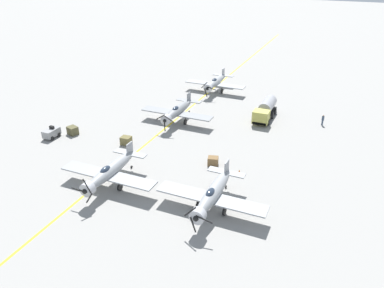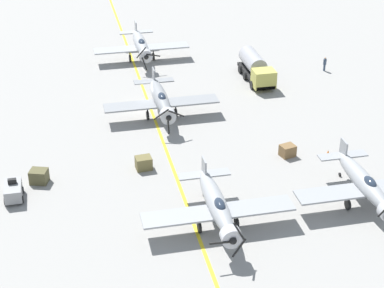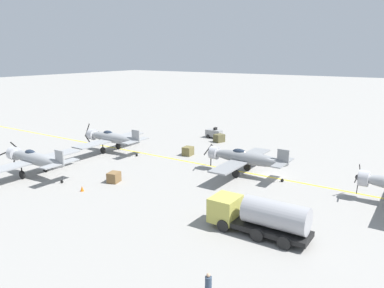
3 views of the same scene
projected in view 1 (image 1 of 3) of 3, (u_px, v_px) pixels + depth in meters
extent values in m
plane|color=gray|center=(180.00, 116.00, 63.66)|extent=(400.00, 400.00, 0.00)
cube|color=yellow|center=(180.00, 116.00, 63.66)|extent=(0.30, 160.00, 0.01)
ellipsoid|color=gray|center=(214.00, 192.00, 39.70)|extent=(1.50, 9.50, 1.42)
cylinder|color=#B7B7BC|center=(198.00, 216.00, 36.06)|extent=(1.57, 0.90, 1.58)
ellipsoid|color=#232D3D|center=(210.00, 193.00, 38.51)|extent=(0.80, 1.70, 0.76)
cube|color=gray|center=(211.00, 198.00, 39.23)|extent=(12.00, 2.10, 0.16)
cube|color=gray|center=(226.00, 172.00, 42.97)|extent=(4.40, 1.10, 0.12)
cube|color=gray|center=(227.00, 167.00, 42.68)|extent=(0.14, 1.30, 1.60)
sphere|color=black|center=(196.00, 219.00, 35.65)|extent=(0.56, 0.56, 0.56)
cube|color=black|center=(190.00, 212.00, 35.56)|extent=(1.26, 0.06, 1.41)
cube|color=black|center=(204.00, 219.00, 35.27)|extent=(1.74, 0.06, 0.48)
cube|color=black|center=(193.00, 225.00, 36.12)|extent=(0.70, 0.06, 1.70)
cylinder|color=black|center=(225.00, 207.00, 38.98)|extent=(0.14, 0.14, 1.26)
cylinder|color=black|center=(224.00, 211.00, 39.26)|extent=(0.22, 0.90, 0.90)
cylinder|color=black|center=(198.00, 200.00, 40.05)|extent=(0.14, 0.14, 1.26)
cylinder|color=black|center=(198.00, 205.00, 40.33)|extent=(0.22, 0.90, 0.90)
cylinder|color=black|center=(226.00, 187.00, 43.94)|extent=(0.12, 0.36, 0.36)
ellipsoid|color=gray|center=(179.00, 110.00, 60.73)|extent=(1.50, 9.50, 1.42)
cylinder|color=#B7B7BC|center=(166.00, 120.00, 57.09)|extent=(1.58, 0.90, 1.58)
ellipsoid|color=#232D3D|center=(176.00, 109.00, 59.55)|extent=(0.80, 1.70, 0.76)
cube|color=gray|center=(177.00, 113.00, 60.26)|extent=(12.00, 2.10, 0.16)
cube|color=gray|center=(189.00, 101.00, 64.01)|extent=(4.40, 1.10, 0.12)
cube|color=gray|center=(189.00, 97.00, 63.72)|extent=(0.14, 1.30, 1.60)
sphere|color=black|center=(165.00, 121.00, 56.68)|extent=(0.56, 0.56, 0.56)
cube|color=black|center=(169.00, 119.00, 56.23)|extent=(1.63, 0.06, 0.91)
cube|color=black|center=(165.00, 126.00, 57.10)|extent=(0.24, 0.06, 1.76)
cube|color=black|center=(160.00, 117.00, 56.73)|extent=(1.54, 0.06, 1.08)
cylinder|color=black|center=(185.00, 118.00, 60.01)|extent=(0.14, 0.14, 1.26)
cylinder|color=black|center=(185.00, 122.00, 60.30)|extent=(0.22, 0.90, 0.90)
cylinder|color=black|center=(169.00, 115.00, 61.08)|extent=(0.14, 0.14, 1.26)
cylinder|color=black|center=(169.00, 119.00, 61.37)|extent=(0.22, 0.90, 0.90)
cylinder|color=black|center=(189.00, 112.00, 64.97)|extent=(0.12, 0.36, 0.36)
ellipsoid|color=#919496|center=(112.00, 170.00, 43.80)|extent=(1.50, 9.50, 1.42)
cylinder|color=#B7B7BC|center=(88.00, 189.00, 40.16)|extent=(1.58, 0.90, 1.58)
ellipsoid|color=#232D3D|center=(105.00, 170.00, 42.62)|extent=(0.80, 1.70, 0.76)
cube|color=#919496|center=(108.00, 175.00, 43.33)|extent=(12.00, 2.10, 0.16)
cube|color=#919496|center=(130.00, 153.00, 47.08)|extent=(4.40, 1.10, 0.12)
cube|color=#919496|center=(130.00, 149.00, 46.79)|extent=(0.14, 1.30, 1.60)
sphere|color=black|center=(85.00, 191.00, 39.75)|extent=(0.56, 0.56, 0.56)
cube|color=black|center=(78.00, 190.00, 40.08)|extent=(1.75, 0.06, 0.22)
cube|color=black|center=(87.00, 186.00, 39.26)|extent=(0.93, 0.06, 1.62)
cube|color=black|center=(89.00, 198.00, 39.92)|extent=(1.06, 0.06, 1.55)
cylinder|color=black|center=(119.00, 183.00, 43.08)|extent=(0.14, 0.14, 1.26)
cylinder|color=black|center=(120.00, 187.00, 43.37)|extent=(0.22, 0.90, 0.90)
cylinder|color=black|center=(98.00, 177.00, 44.15)|extent=(0.14, 0.14, 1.26)
cylinder|color=black|center=(99.00, 182.00, 44.44)|extent=(0.22, 0.90, 0.90)
cylinder|color=black|center=(132.00, 167.00, 48.04)|extent=(0.12, 0.36, 0.36)
ellipsoid|color=#97999C|center=(216.00, 81.00, 74.29)|extent=(1.50, 9.50, 1.42)
cylinder|color=#B7B7BC|center=(208.00, 88.00, 70.65)|extent=(1.58, 0.90, 1.58)
ellipsoid|color=#232D3D|center=(214.00, 80.00, 73.10)|extent=(0.80, 1.70, 0.76)
cube|color=#97999C|center=(215.00, 84.00, 73.82)|extent=(12.00, 2.10, 0.16)
cube|color=#97999C|center=(223.00, 75.00, 77.57)|extent=(4.40, 1.10, 0.12)
cube|color=#97999C|center=(223.00, 72.00, 77.27)|extent=(0.14, 1.30, 1.60)
sphere|color=black|center=(207.00, 89.00, 70.24)|extent=(0.56, 0.56, 0.56)
cube|color=black|center=(206.00, 93.00, 70.71)|extent=(0.65, 0.06, 1.71)
cube|color=black|center=(204.00, 85.00, 70.16)|extent=(1.29, 0.06, 1.38)
cube|color=black|center=(211.00, 88.00, 69.85)|extent=(1.74, 0.06, 0.52)
cylinder|color=black|center=(222.00, 88.00, 73.57)|extent=(0.14, 0.14, 1.26)
cylinder|color=black|center=(222.00, 91.00, 73.86)|extent=(0.22, 0.90, 0.90)
cylinder|color=black|center=(208.00, 86.00, 74.64)|extent=(0.14, 0.14, 1.26)
cylinder|color=black|center=(208.00, 89.00, 74.93)|extent=(0.22, 0.90, 0.90)
cylinder|color=black|center=(223.00, 85.00, 78.53)|extent=(0.12, 0.36, 0.36)
cube|color=black|center=(265.00, 115.00, 62.50)|extent=(2.25, 8.00, 0.40)
cube|color=#B2AD4C|center=(261.00, 117.00, 59.71)|extent=(2.50, 2.08, 2.00)
cylinder|color=#9E9EA3|center=(268.00, 105.00, 62.99)|extent=(2.10, 4.96, 2.10)
cylinder|color=black|center=(268.00, 122.00, 60.10)|extent=(0.30, 1.00, 1.00)
cylinder|color=black|center=(254.00, 120.00, 60.95)|extent=(0.30, 1.00, 1.00)
cylinder|color=black|center=(272.00, 116.00, 62.46)|extent=(0.30, 1.00, 1.00)
cylinder|color=black|center=(259.00, 114.00, 63.30)|extent=(0.30, 1.00, 1.00)
cylinder|color=black|center=(275.00, 112.00, 64.16)|extent=(0.30, 1.00, 1.00)
cylinder|color=black|center=(262.00, 110.00, 65.00)|extent=(0.30, 1.00, 1.00)
cube|color=gray|center=(51.00, 133.00, 55.84)|extent=(1.40, 2.60, 1.10)
cube|color=black|center=(52.00, 127.00, 55.71)|extent=(0.70, 0.36, 0.44)
cylinder|color=black|center=(52.00, 138.00, 55.24)|extent=(0.20, 0.60, 0.60)
cylinder|color=black|center=(45.00, 137.00, 55.73)|extent=(0.20, 0.60, 0.60)
cylinder|color=black|center=(59.00, 135.00, 56.41)|extent=(0.20, 0.60, 0.60)
cylinder|color=black|center=(52.00, 133.00, 56.90)|extent=(0.20, 0.60, 0.60)
cylinder|color=#334256|center=(322.00, 123.00, 60.10)|extent=(0.26, 0.26, 0.84)
cylinder|color=#334256|center=(323.00, 118.00, 59.75)|extent=(0.39, 0.39, 0.70)
sphere|color=tan|center=(323.00, 116.00, 59.54)|extent=(0.23, 0.23, 0.23)
cube|color=brown|center=(73.00, 130.00, 56.96)|extent=(1.81, 1.65, 1.24)
cube|color=brown|center=(213.00, 161.00, 48.64)|extent=(1.57, 1.41, 1.11)
cube|color=brown|center=(126.00, 141.00, 53.93)|extent=(1.52, 1.30, 1.19)
cone|color=orange|center=(239.00, 172.00, 46.82)|extent=(0.36, 0.36, 0.55)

